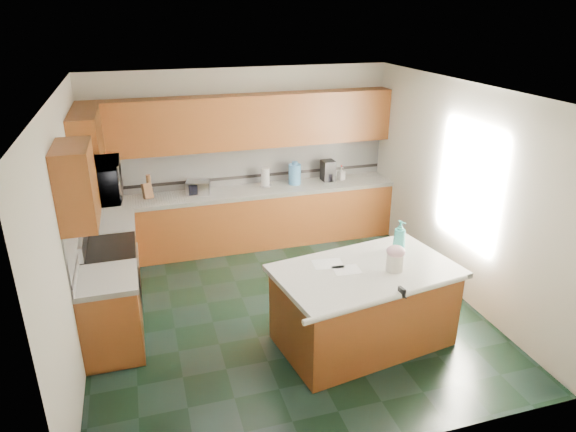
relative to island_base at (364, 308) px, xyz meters
name	(u,v)px	position (x,y,z in m)	size (l,w,h in m)	color
floor	(285,310)	(-0.67, 0.85, -0.43)	(4.60, 4.60, 0.00)	black
ceiling	(284,91)	(-0.67, 0.85, 2.27)	(4.60, 4.60, 0.00)	white
wall_back	(242,157)	(-0.67, 3.17, 0.92)	(4.60, 0.04, 2.70)	beige
wall_front	(371,320)	(-0.67, -1.47, 0.92)	(4.60, 0.04, 2.70)	beige
wall_left	(68,234)	(-2.99, 0.85, 0.92)	(0.04, 4.60, 2.70)	beige
wall_right	(460,191)	(1.65, 0.85, 0.92)	(0.04, 4.60, 2.70)	beige
back_base_cab	(249,219)	(-0.67, 2.85, 0.00)	(4.60, 0.60, 0.86)	black
back_countertop	(248,192)	(-0.67, 2.85, 0.46)	(4.60, 0.64, 0.06)	white
back_upper_cab	(244,122)	(-0.67, 2.98, 1.51)	(4.60, 0.33, 0.78)	black
back_backsplash	(243,165)	(-0.67, 3.14, 0.81)	(4.60, 0.02, 0.63)	silver
back_accent_band	(244,177)	(-0.67, 3.13, 0.61)	(4.60, 0.01, 0.05)	black
left_base_cab_rear	(114,256)	(-2.67, 2.14, 0.00)	(0.60, 0.82, 0.86)	black
left_counter_rear	(109,224)	(-2.67, 2.14, 0.46)	(0.64, 0.82, 0.06)	white
left_base_cab_front	(112,317)	(-2.67, 0.61, 0.00)	(0.60, 0.72, 0.86)	black
left_counter_front	(106,280)	(-2.67, 0.61, 0.46)	(0.64, 0.72, 0.06)	white
left_backsplash	(77,224)	(-2.95, 1.40, 0.81)	(0.02, 2.30, 0.63)	silver
left_accent_band	(80,239)	(-2.95, 1.40, 0.61)	(0.01, 2.30, 0.05)	black
left_upper_cab_rear	(87,143)	(-2.80, 2.27, 1.51)	(0.33, 1.09, 0.78)	black
left_upper_cab_front	(76,185)	(-2.80, 0.61, 1.51)	(0.33, 0.72, 0.78)	black
range_body	(113,283)	(-2.67, 1.35, 0.01)	(0.60, 0.76, 0.88)	#B7B7BC
range_oven_door	(138,283)	(-2.38, 1.35, -0.03)	(0.02, 0.68, 0.55)	black
range_cooktop	(108,249)	(-2.67, 1.35, 0.47)	(0.62, 0.78, 0.04)	black
range_handle	(137,254)	(-2.35, 1.35, 0.35)	(0.02, 0.02, 0.66)	#B7B7BC
range_backguard	(82,242)	(-2.93, 1.35, 0.59)	(0.06, 0.76, 0.18)	#B7B7BC
microwave	(98,181)	(-2.67, 1.35, 1.30)	(0.73, 0.50, 0.41)	#B7B7BC
island_base	(364,308)	(0.00, 0.00, 0.00)	(1.82, 1.04, 0.86)	black
island_top	(366,271)	(0.00, 0.00, 0.46)	(1.92, 1.14, 0.06)	white
island_bullnose	(391,298)	(0.00, -0.57, 0.46)	(0.06, 0.06, 1.92)	white
treat_jar	(395,262)	(0.28, -0.11, 0.58)	(0.18, 0.18, 0.19)	silver
treat_jar_lid	(396,251)	(0.28, -0.11, 0.71)	(0.20, 0.20, 0.12)	#C997A6
treat_jar_knob	(396,248)	(0.28, -0.11, 0.75)	(0.02, 0.02, 0.06)	tan
treat_jar_knob_end_l	(393,248)	(0.24, -0.11, 0.75)	(0.03, 0.03, 0.03)	tan
treat_jar_knob_end_r	(399,247)	(0.31, -0.11, 0.75)	(0.03, 0.03, 0.03)	tan
soap_bottle_island	(400,236)	(0.53, 0.29, 0.68)	(0.14, 0.14, 0.37)	teal
paper_sheet_a	(347,270)	(-0.21, 0.04, 0.49)	(0.29, 0.21, 0.00)	white
paper_sheet_b	(328,264)	(-0.35, 0.22, 0.49)	(0.32, 0.24, 0.00)	white
clamp_body	(402,292)	(0.13, -0.55, 0.50)	(0.03, 0.10, 0.09)	black
clamp_handle	(405,297)	(0.13, -0.61, 0.48)	(0.02, 0.02, 0.07)	black
knife_block	(147,191)	(-2.14, 2.90, 0.60)	(0.12, 0.10, 0.23)	#472814
utensil_crock	(150,193)	(-2.11, 2.93, 0.56)	(0.11, 0.11, 0.14)	black
utensil_bundle	(149,182)	(-2.11, 2.93, 0.73)	(0.07, 0.07, 0.21)	#472814
toaster_oven	(198,187)	(-1.41, 2.90, 0.59)	(0.34, 0.23, 0.20)	#B7B7BC
toaster_oven_door	(199,190)	(-1.41, 2.79, 0.59)	(0.30, 0.01, 0.16)	black
paper_towel	(265,177)	(-0.36, 2.95, 0.63)	(0.13, 0.13, 0.29)	white
paper_towel_base	(266,185)	(-0.36, 2.95, 0.50)	(0.19, 0.19, 0.01)	#B7B7BC
water_jug	(295,174)	(0.11, 2.91, 0.65)	(0.19, 0.19, 0.32)	#4E92D2
water_jug_neck	(295,163)	(0.11, 2.91, 0.83)	(0.09, 0.09, 0.05)	#4E92D2
coffee_maker	(328,171)	(0.67, 2.93, 0.65)	(0.19, 0.21, 0.33)	black
coffee_carafe	(329,177)	(0.67, 2.88, 0.56)	(0.14, 0.14, 0.14)	black
soap_bottle_back	(341,173)	(0.89, 2.90, 0.60)	(0.10, 0.10, 0.21)	white
soap_back_cap	(342,166)	(0.89, 2.90, 0.72)	(0.02, 0.02, 0.03)	red
window_light_proxy	(469,185)	(1.62, 0.65, 1.07)	(0.02, 1.40, 1.10)	white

